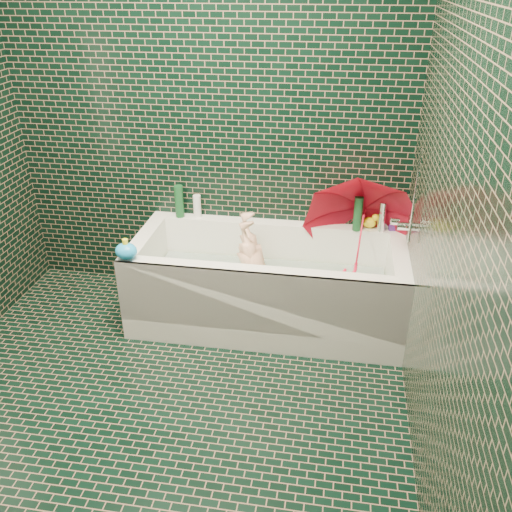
% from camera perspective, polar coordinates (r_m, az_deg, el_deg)
% --- Properties ---
extents(floor, '(2.80, 2.80, 0.00)m').
position_cam_1_polar(floor, '(2.95, -10.93, -16.78)').
color(floor, black).
rests_on(floor, ground).
extents(wall_back, '(2.80, 0.00, 2.80)m').
position_cam_1_polar(wall_back, '(3.53, -5.20, 14.79)').
color(wall_back, black).
rests_on(wall_back, floor).
extents(wall_right, '(0.00, 2.80, 2.80)m').
position_cam_1_polar(wall_right, '(2.14, 20.50, 4.09)').
color(wall_right, black).
rests_on(wall_right, floor).
extents(bathtub, '(1.70, 0.75, 0.55)m').
position_cam_1_polar(bathtub, '(3.49, 1.17, -3.79)').
color(bathtub, white).
rests_on(bathtub, floor).
extents(bath_mat, '(1.35, 0.47, 0.01)m').
position_cam_1_polar(bath_mat, '(3.54, 1.20, -4.40)').
color(bath_mat, green).
rests_on(bath_mat, bathtub).
extents(water, '(1.48, 0.53, 0.00)m').
position_cam_1_polar(water, '(3.46, 1.23, -2.39)').
color(water, silver).
rests_on(water, bathtub).
extents(faucet, '(0.18, 0.19, 0.55)m').
position_cam_1_polar(faucet, '(3.24, 15.72, 3.65)').
color(faucet, silver).
rests_on(faucet, wall_right).
extents(child, '(0.83, 0.34, 0.33)m').
position_cam_1_polar(child, '(3.49, 0.14, -1.92)').
color(child, '#E7AF90').
rests_on(child, bathtub).
extents(umbrella, '(0.99, 0.98, 1.07)m').
position_cam_1_polar(umbrella, '(3.39, 10.90, 1.83)').
color(umbrella, red).
rests_on(umbrella, bathtub).
extents(soap_bottle_a, '(0.12, 0.12, 0.28)m').
position_cam_1_polar(soap_bottle_a, '(3.64, 13.76, 2.78)').
color(soap_bottle_a, white).
rests_on(soap_bottle_a, bathtub).
extents(soap_bottle_b, '(0.08, 0.09, 0.17)m').
position_cam_1_polar(soap_bottle_b, '(3.62, 14.39, 2.55)').
color(soap_bottle_b, '#441F74').
rests_on(soap_bottle_b, bathtub).
extents(soap_bottle_c, '(0.15, 0.15, 0.19)m').
position_cam_1_polar(soap_bottle_c, '(3.65, 14.50, 2.74)').
color(soap_bottle_c, '#144823').
rests_on(soap_bottle_c, bathtub).
extents(bottle_right_tall, '(0.06, 0.06, 0.23)m').
position_cam_1_polar(bottle_right_tall, '(3.54, 10.67, 4.39)').
color(bottle_right_tall, '#144823').
rests_on(bottle_right_tall, bathtub).
extents(bottle_right_pump, '(0.07, 0.07, 0.20)m').
position_cam_1_polar(bottle_right_pump, '(3.56, 13.13, 4.04)').
color(bottle_right_pump, silver).
rests_on(bottle_right_pump, bathtub).
extents(bottle_left_tall, '(0.06, 0.06, 0.22)m').
position_cam_1_polar(bottle_left_tall, '(3.71, -8.09, 5.71)').
color(bottle_left_tall, '#144823').
rests_on(bottle_left_tall, bathtub).
extents(bottle_left_short, '(0.06, 0.06, 0.15)m').
position_cam_1_polar(bottle_left_short, '(3.71, -6.21, 5.26)').
color(bottle_left_short, white).
rests_on(bottle_left_short, bathtub).
extents(rubber_duck, '(0.13, 0.10, 0.10)m').
position_cam_1_polar(rubber_duck, '(3.61, 11.95, 3.57)').
color(rubber_duck, yellow).
rests_on(rubber_duck, bathtub).
extents(bath_toy, '(0.15, 0.13, 0.13)m').
position_cam_1_polar(bath_toy, '(3.23, -13.50, 0.53)').
color(bath_toy, '#1A94EC').
rests_on(bath_toy, bathtub).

